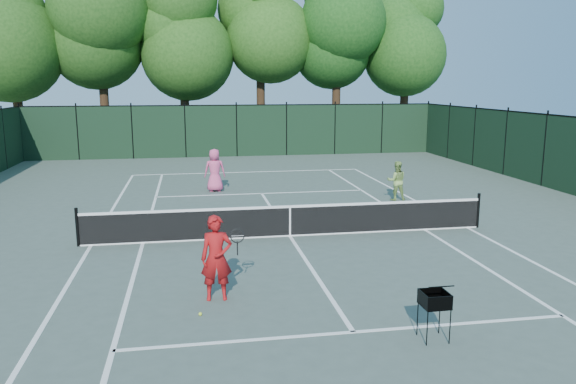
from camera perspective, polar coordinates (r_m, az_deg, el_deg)
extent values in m
plane|color=#45544B|center=(16.17, 0.20, -4.51)|extent=(90.00, 90.00, 0.00)
cube|color=white|center=(16.17, -19.39, -5.15)|extent=(0.10, 23.77, 0.01)
cube|color=white|center=(17.93, 17.75, -3.48)|extent=(0.10, 23.77, 0.01)
cube|color=white|center=(16.00, -14.53, -5.04)|extent=(0.10, 23.77, 0.01)
cube|color=white|center=(17.35, 13.73, -3.75)|extent=(0.10, 23.77, 0.01)
cube|color=white|center=(27.70, -4.13, 2.03)|extent=(10.97, 0.10, 0.01)
cube|color=white|center=(10.30, 6.65, -13.95)|extent=(8.23, 0.10, 0.01)
cube|color=white|center=(22.33, -2.69, -0.15)|extent=(8.23, 0.10, 0.01)
cube|color=white|center=(16.17, 0.20, -4.50)|extent=(0.10, 12.80, 0.01)
cube|color=black|center=(16.05, 0.20, -2.95)|extent=(11.60, 0.03, 0.85)
cube|color=white|center=(15.96, 0.20, -1.49)|extent=(11.60, 0.05, 0.07)
cube|color=white|center=(16.17, 0.20, -4.45)|extent=(11.60, 0.05, 0.04)
cube|color=white|center=(16.05, 0.20, -2.95)|extent=(0.05, 0.04, 0.91)
cylinder|color=black|center=(16.10, -20.62, -3.37)|extent=(0.09, 0.09, 1.06)
cylinder|color=black|center=(17.96, 18.74, -1.79)|extent=(0.09, 0.09, 1.06)
cube|color=black|center=(33.57, -5.24, 6.18)|extent=(24.00, 0.05, 3.00)
cylinder|color=black|center=(38.29, -25.65, 6.87)|extent=(0.56, 0.56, 4.50)
ellipsoid|color=#1A4012|center=(38.43, -26.41, 15.70)|extent=(6.40, 6.40, 9.92)
cylinder|color=black|center=(37.75, -18.08, 7.59)|extent=(0.56, 0.56, 4.80)
ellipsoid|color=#1A4112|center=(37.95, -18.68, 17.13)|extent=(6.80, 6.80, 10.54)
cylinder|color=black|center=(37.20, -10.40, 7.52)|extent=(0.56, 0.56, 4.30)
ellipsoid|color=#1D4714|center=(37.29, -10.71, 16.14)|extent=(6.00, 6.00, 9.30)
cylinder|color=black|center=(37.97, -2.77, 8.29)|extent=(0.56, 0.56, 5.00)
ellipsoid|color=#1F4C15|center=(38.22, -2.87, 18.11)|extent=(7.00, 7.00, 10.85)
cylinder|color=black|center=(38.25, 4.89, 7.98)|extent=(0.56, 0.56, 4.60)
ellipsoid|color=#144212|center=(38.38, 5.04, 16.76)|extent=(6.20, 6.20, 9.61)
cylinder|color=black|center=(40.29, 11.66, 7.81)|extent=(0.56, 0.56, 4.40)
ellipsoid|color=#184413|center=(40.37, 11.98, 15.67)|extent=(5.80, 5.80, 8.99)
imported|color=#A71315|center=(11.46, -7.28, -6.66)|extent=(0.64, 0.42, 1.75)
cylinder|color=black|center=(11.79, -5.16, -5.71)|extent=(0.03, 0.03, 0.30)
torus|color=black|center=(11.72, -5.19, -4.45)|extent=(0.30, 0.10, 0.30)
imported|color=#DF4E83|center=(22.82, -7.45, 2.21)|extent=(0.86, 0.57, 1.73)
imported|color=#8AAF57|center=(21.31, 10.97, 1.12)|extent=(0.80, 0.68, 1.47)
cylinder|color=black|center=(9.93, 13.96, -13.33)|extent=(0.02, 0.02, 0.60)
cylinder|color=black|center=(10.09, 16.14, -13.03)|extent=(0.02, 0.02, 0.60)
cylinder|color=black|center=(10.27, 13.02, -12.44)|extent=(0.02, 0.02, 0.60)
cylinder|color=black|center=(10.43, 15.14, -12.17)|extent=(0.02, 0.02, 0.60)
cube|color=black|center=(10.01, 14.68, -10.48)|extent=(0.45, 0.45, 0.25)
sphere|color=#C4DE2D|center=(10.04, 14.66, -10.88)|extent=(0.07, 0.07, 0.07)
sphere|color=#C4DE2D|center=(10.04, 14.66, -10.88)|extent=(0.07, 0.07, 0.07)
sphere|color=#C4DE2D|center=(10.04, 14.66, -10.88)|extent=(0.07, 0.07, 0.07)
sphere|color=#C4DE2D|center=(10.04, 14.66, -10.88)|extent=(0.07, 0.07, 0.07)
sphere|color=#C4DE2D|center=(10.04, 14.66, -10.88)|extent=(0.07, 0.07, 0.07)
sphere|color=#C4DE2D|center=(10.04, 14.66, -10.88)|extent=(0.07, 0.07, 0.07)
sphere|color=#C4DE2D|center=(10.04, 14.66, -10.88)|extent=(0.07, 0.07, 0.07)
sphere|color=#C4DE2D|center=(10.04, 14.66, -10.88)|extent=(0.07, 0.07, 0.07)
sphere|color=#C4DE2D|center=(10.04, 14.66, -10.88)|extent=(0.07, 0.07, 0.07)
sphere|color=#C4DE2D|center=(10.04, 14.66, -10.88)|extent=(0.07, 0.07, 0.07)
sphere|color=#C4DE2D|center=(10.04, 14.66, -10.88)|extent=(0.07, 0.07, 0.07)
sphere|color=#C6E92F|center=(11.01, -8.90, -12.14)|extent=(0.07, 0.07, 0.07)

